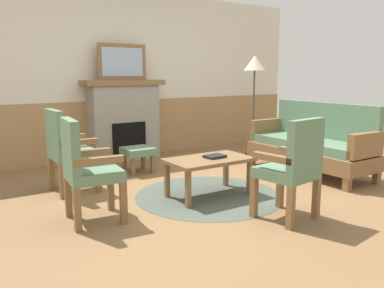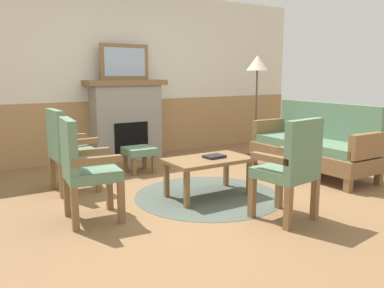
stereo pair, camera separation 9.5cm
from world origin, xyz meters
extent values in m
plane|color=olive|center=(0.00, 0.00, 0.00)|extent=(14.00, 14.00, 0.00)
cube|color=silver|center=(0.00, 2.60, 1.35)|extent=(7.20, 0.12, 2.70)
cube|color=#A87F51|center=(0.00, 2.53, 0.47)|extent=(7.20, 0.02, 0.95)
cube|color=gray|center=(0.00, 2.35, 0.60)|extent=(1.10, 0.36, 1.20)
cube|color=black|center=(0.00, 2.16, 0.38)|extent=(0.56, 0.02, 0.48)
cube|color=brown|center=(0.00, 2.35, 1.24)|extent=(1.30, 0.44, 0.08)
cube|color=brown|center=(0.00, 2.35, 1.56)|extent=(0.80, 0.03, 0.56)
cube|color=#9EB2D1|center=(0.00, 2.33, 1.56)|extent=(0.68, 0.01, 0.44)
cube|color=brown|center=(1.48, 0.92, 0.08)|extent=(0.08, 0.08, 0.16)
cube|color=brown|center=(1.48, -0.76, 0.08)|extent=(0.08, 0.08, 0.16)
cube|color=brown|center=(2.08, 0.92, 0.08)|extent=(0.08, 0.08, 0.16)
cube|color=brown|center=(2.08, -0.76, 0.08)|extent=(0.08, 0.08, 0.16)
cube|color=brown|center=(1.78, 0.08, 0.26)|extent=(0.70, 1.80, 0.20)
cube|color=#5B7F60|center=(1.78, 0.08, 0.42)|extent=(0.60, 1.70, 0.12)
cube|color=#5B7F60|center=(2.08, 0.08, 0.73)|extent=(0.10, 1.70, 0.50)
cube|color=brown|center=(1.78, 0.93, 0.53)|extent=(0.60, 0.10, 0.30)
cube|color=brown|center=(1.78, -0.77, 0.53)|extent=(0.60, 0.10, 0.30)
cube|color=brown|center=(-0.42, -0.22, 0.20)|extent=(0.05, 0.05, 0.40)
cube|color=brown|center=(0.42, -0.22, 0.20)|extent=(0.05, 0.05, 0.40)
cube|color=brown|center=(-0.42, 0.22, 0.20)|extent=(0.05, 0.05, 0.40)
cube|color=brown|center=(0.42, 0.22, 0.20)|extent=(0.05, 0.05, 0.40)
cube|color=brown|center=(0.00, 0.00, 0.42)|extent=(0.96, 0.56, 0.04)
cylinder|color=#4C564C|center=(0.00, 0.00, 0.00)|extent=(1.68, 1.68, 0.01)
cube|color=black|center=(0.07, -0.01, 0.46)|extent=(0.24, 0.19, 0.03)
cube|color=brown|center=(-0.36, 1.27, 0.13)|extent=(0.05, 0.05, 0.26)
cube|color=brown|center=(-0.06, 1.27, 0.13)|extent=(0.05, 0.05, 0.26)
cube|color=brown|center=(-0.36, 1.57, 0.13)|extent=(0.05, 0.05, 0.26)
cube|color=brown|center=(-0.06, 1.57, 0.13)|extent=(0.05, 0.05, 0.26)
cube|color=#5B7F60|center=(-0.21, 1.42, 0.31)|extent=(0.40, 0.40, 0.10)
cube|color=brown|center=(-1.12, 0.17, 0.20)|extent=(0.07, 0.07, 0.40)
cube|color=brown|center=(-1.16, -0.25, 0.20)|extent=(0.07, 0.07, 0.40)
cube|color=brown|center=(-1.53, 0.21, 0.20)|extent=(0.07, 0.07, 0.40)
cube|color=brown|center=(-1.57, -0.21, 0.20)|extent=(0.07, 0.07, 0.40)
cube|color=#5B7F60|center=(-1.34, -0.02, 0.45)|extent=(0.52, 0.52, 0.10)
cube|color=#5B7F60|center=(-1.54, 0.00, 0.74)|extent=(0.13, 0.49, 0.48)
cube|color=brown|center=(-1.32, 0.18, 0.62)|extent=(0.44, 0.11, 0.06)
cube|color=brown|center=(-1.36, -0.23, 0.62)|extent=(0.44, 0.11, 0.06)
cube|color=brown|center=(-1.02, 1.23, 0.20)|extent=(0.06, 0.06, 0.40)
cube|color=brown|center=(-1.01, 0.81, 0.20)|extent=(0.06, 0.06, 0.40)
cube|color=brown|center=(-1.44, 1.22, 0.20)|extent=(0.06, 0.06, 0.40)
cube|color=brown|center=(-1.43, 0.80, 0.20)|extent=(0.06, 0.06, 0.40)
cube|color=#5B7F60|center=(-1.23, 1.02, 0.45)|extent=(0.49, 0.49, 0.10)
cube|color=#5B7F60|center=(-1.43, 1.01, 0.74)|extent=(0.09, 0.48, 0.48)
cube|color=brown|center=(-1.23, 1.22, 0.62)|extent=(0.44, 0.08, 0.06)
cube|color=brown|center=(-1.22, 0.81, 0.62)|extent=(0.44, 0.08, 0.06)
cube|color=brown|center=(-0.03, -0.79, 0.20)|extent=(0.07, 0.07, 0.40)
cube|color=brown|center=(0.39, -0.73, 0.20)|extent=(0.07, 0.07, 0.40)
cube|color=brown|center=(0.03, -1.21, 0.20)|extent=(0.07, 0.07, 0.40)
cube|color=brown|center=(0.45, -1.15, 0.20)|extent=(0.07, 0.07, 0.40)
cube|color=#5B7F60|center=(0.21, -0.97, 0.45)|extent=(0.54, 0.54, 0.10)
cube|color=#5B7F60|center=(0.24, -1.17, 0.74)|extent=(0.49, 0.15, 0.48)
cube|color=brown|center=(0.01, -1.00, 0.62)|extent=(0.13, 0.45, 0.06)
cube|color=brown|center=(0.41, -0.94, 0.62)|extent=(0.13, 0.45, 0.06)
cylinder|color=#332D28|center=(1.98, 1.47, 0.01)|extent=(0.24, 0.24, 0.03)
cylinder|color=#4C473D|center=(1.98, 1.47, 0.73)|extent=(0.03, 0.03, 1.40)
cone|color=beige|center=(1.98, 1.47, 1.55)|extent=(0.36, 0.36, 0.25)
camera|label=1|loc=(-2.54, -3.53, 1.38)|focal=36.86mm
camera|label=2|loc=(-2.46, -3.58, 1.38)|focal=36.86mm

